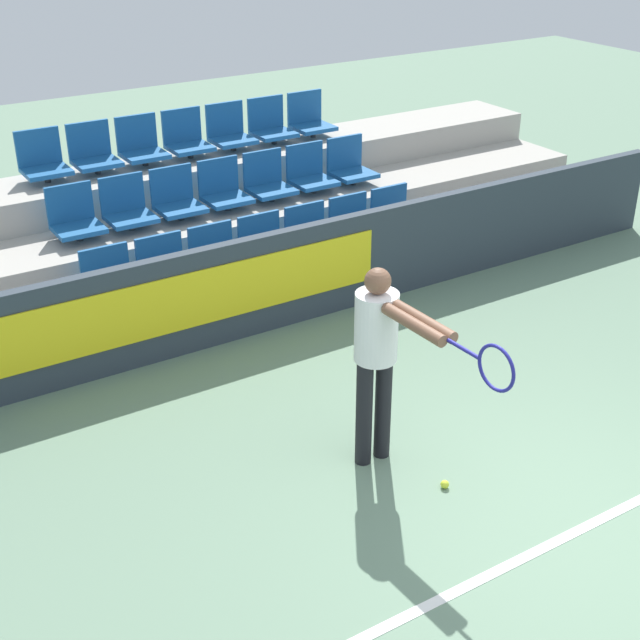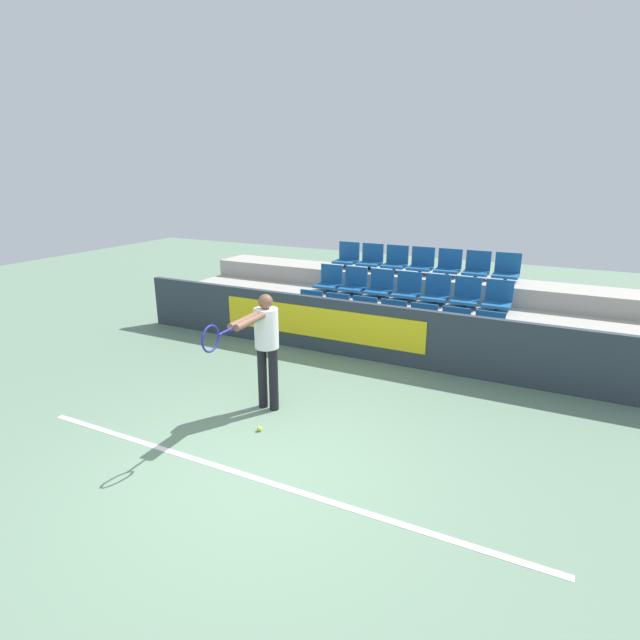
# 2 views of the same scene
# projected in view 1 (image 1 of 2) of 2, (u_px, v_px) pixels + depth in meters

# --- Properties ---
(ground_plane) EXTENTS (30.00, 30.00, 0.00)m
(ground_plane) POSITION_uv_depth(u_px,v_px,m) (575.00, 528.00, 6.37)
(ground_plane) COLOR slate
(court_baseline) EXTENTS (6.33, 0.08, 0.01)m
(court_baseline) POSITION_uv_depth(u_px,v_px,m) (578.00, 530.00, 6.35)
(court_baseline) COLOR white
(court_baseline) RESTS_ON ground
(barrier_wall) EXTENTS (10.14, 0.14, 1.03)m
(barrier_wall) POSITION_uv_depth(u_px,v_px,m) (295.00, 275.00, 9.04)
(barrier_wall) COLOR #2D3842
(barrier_wall) RESTS_ON ground
(bleacher_tier_front) EXTENTS (9.74, 0.94, 0.37)m
(bleacher_tier_front) POSITION_uv_depth(u_px,v_px,m) (272.00, 285.00, 9.63)
(bleacher_tier_front) COLOR #ADA89E
(bleacher_tier_front) RESTS_ON ground
(bleacher_tier_middle) EXTENTS (9.74, 0.94, 0.74)m
(bleacher_tier_middle) POSITION_uv_depth(u_px,v_px,m) (231.00, 241.00, 10.25)
(bleacher_tier_middle) COLOR #ADA89E
(bleacher_tier_middle) RESTS_ON ground
(bleacher_tier_back) EXTENTS (9.74, 0.94, 1.10)m
(bleacher_tier_back) POSITION_uv_depth(u_px,v_px,m) (195.00, 203.00, 10.88)
(bleacher_tier_back) COLOR #ADA89E
(bleacher_tier_back) RESTS_ON ground
(stadium_chair_0) EXTENTS (0.49, 0.45, 0.55)m
(stadium_chair_0) POSITION_uv_depth(u_px,v_px,m) (111.00, 283.00, 8.73)
(stadium_chair_0) COLOR #333333
(stadium_chair_0) RESTS_ON bleacher_tier_front
(stadium_chair_1) EXTENTS (0.49, 0.45, 0.55)m
(stadium_chair_1) POSITION_uv_depth(u_px,v_px,m) (165.00, 270.00, 9.00)
(stadium_chair_1) COLOR #333333
(stadium_chair_1) RESTS_ON bleacher_tier_front
(stadium_chair_2) EXTENTS (0.49, 0.45, 0.55)m
(stadium_chair_2) POSITION_uv_depth(u_px,v_px,m) (216.00, 258.00, 9.27)
(stadium_chair_2) COLOR #333333
(stadium_chair_2) RESTS_ON bleacher_tier_front
(stadium_chair_3) EXTENTS (0.49, 0.45, 0.55)m
(stadium_chair_3) POSITION_uv_depth(u_px,v_px,m) (265.00, 247.00, 9.54)
(stadium_chair_3) COLOR #333333
(stadium_chair_3) RESTS_ON bleacher_tier_front
(stadium_chair_4) EXTENTS (0.49, 0.45, 0.55)m
(stadium_chair_4) POSITION_uv_depth(u_px,v_px,m) (310.00, 236.00, 9.82)
(stadium_chair_4) COLOR #333333
(stadium_chair_4) RESTS_ON bleacher_tier_front
(stadium_chair_5) EXTENTS (0.49, 0.45, 0.55)m
(stadium_chair_5) POSITION_uv_depth(u_px,v_px,m) (353.00, 226.00, 10.09)
(stadium_chair_5) COLOR #333333
(stadium_chair_5) RESTS_ON bleacher_tier_front
(stadium_chair_6) EXTENTS (0.49, 0.45, 0.55)m
(stadium_chair_6) POSITION_uv_depth(u_px,v_px,m) (394.00, 217.00, 10.36)
(stadium_chair_6) COLOR #333333
(stadium_chair_6) RESTS_ON bleacher_tier_front
(stadium_chair_7) EXTENTS (0.49, 0.45, 0.55)m
(stadium_chair_7) POSITION_uv_depth(u_px,v_px,m) (75.00, 218.00, 9.27)
(stadium_chair_7) COLOR #333333
(stadium_chair_7) RESTS_ON bleacher_tier_middle
(stadium_chair_8) EXTENTS (0.49, 0.45, 0.55)m
(stadium_chair_8) POSITION_uv_depth(u_px,v_px,m) (127.00, 208.00, 9.54)
(stadium_chair_8) COLOR #333333
(stadium_chair_8) RESTS_ON bleacher_tier_middle
(stadium_chair_9) EXTENTS (0.49, 0.45, 0.55)m
(stadium_chair_9) POSITION_uv_depth(u_px,v_px,m) (177.00, 199.00, 9.81)
(stadium_chair_9) COLOR #333333
(stadium_chair_9) RESTS_ON bleacher_tier_middle
(stadium_chair_10) EXTENTS (0.49, 0.45, 0.55)m
(stadium_chair_10) POSITION_uv_depth(u_px,v_px,m) (223.00, 190.00, 10.09)
(stadium_chair_10) COLOR #333333
(stadium_chair_10) RESTS_ON bleacher_tier_middle
(stadium_chair_11) EXTENTS (0.49, 0.45, 0.55)m
(stadium_chair_11) POSITION_uv_depth(u_px,v_px,m) (268.00, 181.00, 10.36)
(stadium_chair_11) COLOR #333333
(stadium_chair_11) RESTS_ON bleacher_tier_middle
(stadium_chair_12) EXTENTS (0.49, 0.45, 0.55)m
(stadium_chair_12) POSITION_uv_depth(u_px,v_px,m) (310.00, 173.00, 10.63)
(stadium_chair_12) COLOR #333333
(stadium_chair_12) RESTS_ON bleacher_tier_middle
(stadium_chair_13) EXTENTS (0.49, 0.45, 0.55)m
(stadium_chair_13) POSITION_uv_depth(u_px,v_px,m) (350.00, 166.00, 10.90)
(stadium_chair_13) COLOR #333333
(stadium_chair_13) RESTS_ON bleacher_tier_middle
(stadium_chair_14) EXTENTS (0.49, 0.45, 0.55)m
(stadium_chair_14) POSITION_uv_depth(u_px,v_px,m) (43.00, 161.00, 9.81)
(stadium_chair_14) COLOR #333333
(stadium_chair_14) RESTS_ON bleacher_tier_back
(stadium_chair_15) EXTENTS (0.49, 0.45, 0.55)m
(stadium_chair_15) POSITION_uv_depth(u_px,v_px,m) (93.00, 153.00, 10.09)
(stadium_chair_15) COLOR #333333
(stadium_chair_15) RESTS_ON bleacher_tier_back
(stadium_chair_16) EXTENTS (0.49, 0.45, 0.55)m
(stadium_chair_16) POSITION_uv_depth(u_px,v_px,m) (141.00, 146.00, 10.36)
(stadium_chair_16) COLOR #333333
(stadium_chair_16) RESTS_ON bleacher_tier_back
(stadium_chair_17) EXTENTS (0.49, 0.45, 0.55)m
(stadium_chair_17) POSITION_uv_depth(u_px,v_px,m) (186.00, 139.00, 10.63)
(stadium_chair_17) COLOR #333333
(stadium_chair_17) RESTS_ON bleacher_tier_back
(stadium_chair_18) EXTENTS (0.49, 0.45, 0.55)m
(stadium_chair_18) POSITION_uv_depth(u_px,v_px,m) (230.00, 132.00, 10.90)
(stadium_chair_18) COLOR #333333
(stadium_chair_18) RESTS_ON bleacher_tier_back
(stadium_chair_19) EXTENTS (0.49, 0.45, 0.55)m
(stadium_chair_19) POSITION_uv_depth(u_px,v_px,m) (270.00, 125.00, 11.17)
(stadium_chair_19) COLOR #333333
(stadium_chair_19) RESTS_ON bleacher_tier_back
(stadium_chair_20) EXTENTS (0.49, 0.45, 0.55)m
(stadium_chair_20) POSITION_uv_depth(u_px,v_px,m) (309.00, 119.00, 11.45)
(stadium_chair_20) COLOR #333333
(stadium_chair_20) RESTS_ON bleacher_tier_back
(tennis_player) EXTENTS (0.33, 1.55, 1.66)m
(tennis_player) POSITION_uv_depth(u_px,v_px,m) (382.00, 348.00, 6.61)
(tennis_player) COLOR black
(tennis_player) RESTS_ON ground
(tennis_ball) EXTENTS (0.07, 0.07, 0.07)m
(tennis_ball) POSITION_uv_depth(u_px,v_px,m) (445.00, 484.00, 6.77)
(tennis_ball) COLOR #CCDB33
(tennis_ball) RESTS_ON ground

